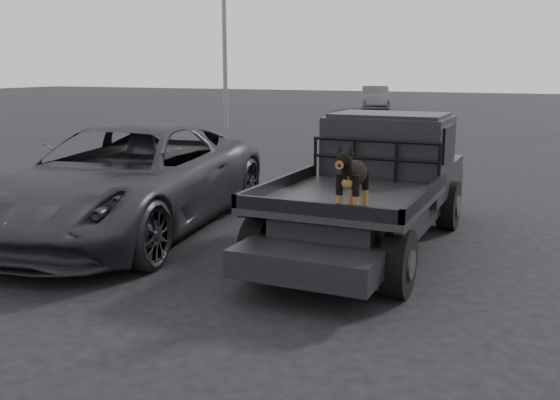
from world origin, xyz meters
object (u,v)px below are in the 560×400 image
at_px(flatbed_ute, 369,216).
at_px(dog, 353,179).
at_px(distant_car_a, 375,98).
at_px(parked_suv, 127,179).

bearing_deg(flatbed_ute, dog, -79.59).
bearing_deg(distant_car_a, dog, -93.10).
xyz_separation_m(flatbed_ute, parked_suv, (-3.61, -0.61, 0.35)).
bearing_deg(parked_suv, dog, -25.98).
relative_size(parked_suv, distant_car_a, 1.36).
bearing_deg(flatbed_ute, parked_suv, -170.35).
relative_size(flatbed_ute, parked_suv, 0.93).
xyz_separation_m(dog, parked_suv, (-3.95, 1.23, -0.48)).
relative_size(dog, parked_suv, 0.13).
bearing_deg(distant_car_a, parked_suv, -100.06).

